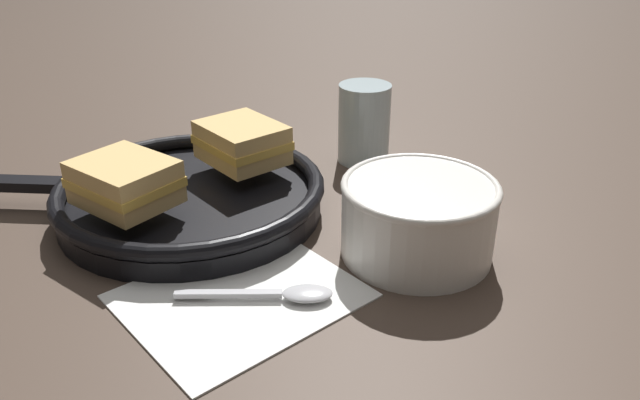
{
  "coord_description": "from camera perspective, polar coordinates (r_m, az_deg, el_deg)",
  "views": [
    {
      "loc": [
        -0.25,
        -0.52,
        0.34
      ],
      "look_at": [
        0.04,
        -0.0,
        0.04
      ],
      "focal_mm": 35.0,
      "sensor_mm": 36.0,
      "label": 1
    }
  ],
  "objects": [
    {
      "name": "ground_plane",
      "position": [
        0.67,
        -2.99,
        -3.84
      ],
      "size": [
        4.0,
        4.0,
        0.0
      ],
      "primitive_type": "plane",
      "color": "#47382D"
    },
    {
      "name": "napkin",
      "position": [
        0.59,
        -7.31,
        -8.61
      ],
      "size": [
        0.23,
        0.21,
        0.0
      ],
      "color": "white",
      "rests_on": "ground_plane"
    },
    {
      "name": "soup_bowl",
      "position": [
        0.63,
        8.97,
        -1.29
      ],
      "size": [
        0.16,
        0.16,
        0.08
      ],
      "color": "silver",
      "rests_on": "ground_plane"
    },
    {
      "name": "spoon",
      "position": [
        0.57,
        -3.16,
        -8.54
      ],
      "size": [
        0.14,
        0.08,
        0.01
      ],
      "rotation": [
        0.0,
        0.0,
        -0.5
      ],
      "color": "#B7B7BC",
      "rests_on": "napkin"
    },
    {
      "name": "skillet",
      "position": [
        0.73,
        -11.85,
        0.39
      ],
      "size": [
        0.4,
        0.32,
        0.04
      ],
      "color": "black",
      "rests_on": "ground_plane"
    },
    {
      "name": "sandwich_near_left",
      "position": [
        0.68,
        -17.41,
        1.58
      ],
      "size": [
        0.12,
        0.12,
        0.05
      ],
      "rotation": [
        0.0,
        0.0,
        5.13
      ],
      "color": "#DBB26B",
      "rests_on": "skillet"
    },
    {
      "name": "sandwich_near_right",
      "position": [
        0.75,
        -7.14,
        5.25
      ],
      "size": [
        0.1,
        0.11,
        0.05
      ],
      "rotation": [
        0.0,
        0.0,
        8.05
      ],
      "color": "#DBB26B",
      "rests_on": "skillet"
    },
    {
      "name": "drinking_glass",
      "position": [
        0.85,
        4.05,
        7.0
      ],
      "size": [
        0.07,
        0.07,
        0.11
      ],
      "color": "silver",
      "rests_on": "ground_plane"
    }
  ]
}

